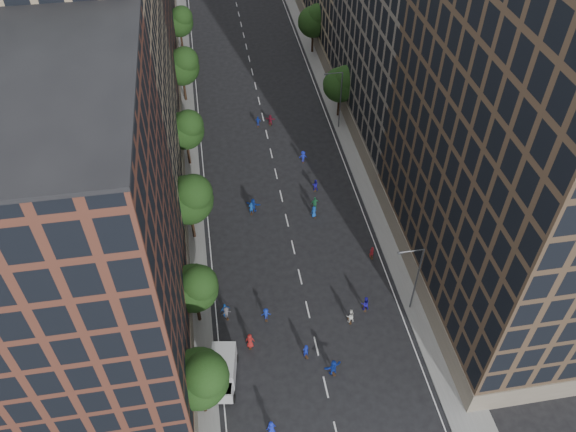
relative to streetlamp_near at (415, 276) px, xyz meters
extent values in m
plane|color=black|center=(-10.37, 28.00, -5.17)|extent=(240.00, 240.00, 0.00)
cube|color=slate|center=(-22.37, 35.50, -5.09)|extent=(4.00, 105.00, 0.15)
cube|color=slate|center=(1.63, 35.50, -5.09)|extent=(4.00, 105.00, 0.15)
cube|color=#4F291E|center=(-29.37, -1.00, 9.83)|extent=(14.00, 22.00, 30.00)
cube|color=#8A775A|center=(-29.37, 23.00, 11.83)|extent=(14.00, 26.00, 34.00)
cube|color=#4F291E|center=(-29.37, 46.00, 8.83)|extent=(14.00, 20.00, 28.00)
cube|color=#463525|center=(8.63, 3.00, 12.83)|extent=(14.00, 30.00, 36.00)
cube|color=#635B51|center=(8.63, 32.00, 11.33)|extent=(14.00, 28.00, 33.00)
cylinder|color=black|center=(-21.57, -8.00, -3.19)|extent=(0.36, 0.36, 3.96)
sphere|color=black|center=(-21.57, -8.00, 0.41)|extent=(5.20, 5.20, 5.20)
sphere|color=black|center=(-20.92, -8.52, 1.71)|extent=(3.90, 3.90, 3.90)
cylinder|color=black|center=(-21.57, 2.00, -3.32)|extent=(0.36, 0.36, 3.70)
sphere|color=black|center=(-21.57, 2.00, 0.04)|extent=(4.80, 4.80, 4.80)
sphere|color=black|center=(-20.97, 1.52, 1.24)|extent=(3.60, 3.60, 3.60)
cylinder|color=black|center=(-21.57, 14.00, -3.06)|extent=(0.36, 0.36, 4.22)
sphere|color=black|center=(-21.57, 14.00, 0.78)|extent=(5.60, 5.60, 5.60)
sphere|color=black|center=(-20.87, 13.44, 2.18)|extent=(4.20, 4.20, 4.20)
cylinder|color=black|center=(-21.57, 28.00, -3.23)|extent=(0.36, 0.36, 3.87)
sphere|color=black|center=(-21.57, 28.00, 0.29)|extent=(5.00, 5.00, 5.00)
sphere|color=black|center=(-20.94, 27.50, 1.54)|extent=(3.75, 3.75, 3.75)
cylinder|color=black|center=(-21.57, 44.00, -3.14)|extent=(0.36, 0.36, 4.05)
sphere|color=black|center=(-21.57, 44.00, 0.54)|extent=(5.40, 5.40, 5.40)
sphere|color=black|center=(-20.89, 43.46, 1.89)|extent=(4.05, 4.05, 4.05)
cylinder|color=black|center=(-21.57, 60.00, -3.28)|extent=(0.36, 0.36, 3.78)
sphere|color=black|center=(-21.57, 60.00, 0.16)|extent=(4.80, 4.80, 4.80)
sphere|color=black|center=(-20.97, 59.52, 1.36)|extent=(3.60, 3.60, 3.60)
cylinder|color=black|center=(0.83, 36.00, -3.30)|extent=(0.36, 0.36, 3.74)
sphere|color=black|center=(0.83, 36.00, 0.10)|extent=(5.00, 5.00, 5.00)
sphere|color=black|center=(1.46, 35.50, 1.35)|extent=(3.75, 3.75, 3.75)
cylinder|color=black|center=(0.83, 56.00, -3.19)|extent=(0.36, 0.36, 3.96)
sphere|color=black|center=(0.83, 56.00, 0.41)|extent=(5.20, 5.20, 5.20)
sphere|color=black|center=(1.48, 55.48, 1.71)|extent=(3.90, 3.90, 3.90)
cylinder|color=#595B60|center=(0.23, 0.00, -0.67)|extent=(0.18, 0.18, 9.00)
cylinder|color=#595B60|center=(-0.97, 0.00, 3.83)|extent=(2.40, 0.12, 0.12)
cube|color=#595B60|center=(-2.07, 0.00, 3.78)|extent=(0.50, 0.22, 0.15)
cylinder|color=#595B60|center=(0.23, 33.00, -0.67)|extent=(0.18, 0.18, 9.00)
cylinder|color=#595B60|center=(-0.97, 33.00, 3.83)|extent=(2.40, 0.12, 0.12)
cube|color=#595B60|center=(-2.07, 33.00, 3.78)|extent=(0.50, 0.22, 0.15)
cube|color=#BCBCBE|center=(-19.57, -4.67, -3.63)|extent=(2.81, 4.13, 2.33)
cube|color=#BCBCBE|center=(-19.94, -6.98, -4.05)|extent=(2.37, 2.02, 1.48)
cube|color=black|center=(-19.94, -6.98, -3.36)|extent=(2.11, 1.67, 0.11)
cylinder|color=black|center=(-21.04, -7.12, -4.77)|extent=(0.39, 0.84, 0.81)
cylinder|color=black|center=(-18.95, -7.46, -4.77)|extent=(0.39, 0.84, 0.81)
cylinder|color=black|center=(-20.37, -3.04, -4.77)|extent=(0.39, 0.84, 0.81)
cylinder|color=black|center=(-18.28, -3.38, -4.77)|extent=(0.39, 0.84, 0.81)
imported|color=#1626B8|center=(-15.98, -11.00, -4.29)|extent=(0.96, 0.73, 1.76)
imported|color=navy|center=(-11.62, -3.90, -4.31)|extent=(0.72, 0.58, 1.72)
imported|color=#1A1296|center=(-4.51, 0.61, -4.26)|extent=(0.91, 0.72, 1.81)
imported|color=#132A9F|center=(-14.82, 1.07, -4.41)|extent=(1.00, 0.61, 1.51)
imported|color=#154EAD|center=(-18.87, 2.08, -4.24)|extent=(1.18, 0.75, 1.86)
imported|color=#1432A7|center=(-9.41, -6.16, -4.20)|extent=(1.88, 1.07, 1.93)
imported|color=maroon|center=(-16.80, -1.95, -4.25)|extent=(0.97, 0.71, 1.83)
imported|color=#AC1C25|center=(-1.87, 7.56, -4.39)|extent=(0.60, 0.43, 1.55)
imported|color=silver|center=(-6.41, -0.66, -4.27)|extent=(0.90, 0.71, 1.79)
imported|color=#49484D|center=(-18.81, 1.88, -4.37)|extent=(1.14, 0.83, 1.59)
imported|color=#206D3E|center=(-6.65, 16.39, -4.22)|extent=(1.17, 0.63, 1.90)
imported|color=#123296|center=(-14.20, 17.28, -4.21)|extent=(1.87, 1.20, 1.93)
imported|color=#1343A1|center=(-7.03, 15.13, -4.39)|extent=(0.89, 0.75, 1.56)
imported|color=#124399|center=(-14.49, 16.98, -4.34)|extent=(0.62, 0.42, 1.66)
imported|color=#1C14A8|center=(-5.90, 19.95, -4.37)|extent=(0.91, 0.78, 1.60)
imported|color=#1725BD|center=(-6.37, 25.97, -4.34)|extent=(1.09, 0.66, 1.65)
imported|color=#1532B2|center=(-11.33, 35.31, -4.40)|extent=(0.96, 0.60, 1.53)
imported|color=maroon|center=(-9.51, 35.38, -4.38)|extent=(1.52, 0.86, 1.57)
camera|label=1|loc=(-18.15, -33.07, 42.59)|focal=35.00mm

